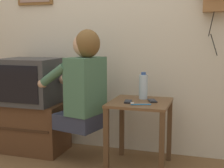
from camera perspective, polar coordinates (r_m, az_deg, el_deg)
wall_back at (r=3.10m, az=0.10°, el=11.41°), size 6.80×0.05×2.55m
side_table at (r=2.67m, az=5.13°, el=-5.78°), size 0.50×0.52×0.58m
person at (r=2.71m, az=-5.33°, el=0.31°), size 0.59×0.46×0.87m
tv_stand at (r=3.23m, az=-14.47°, el=-7.55°), size 0.67×0.42×0.48m
television at (r=3.11m, az=-14.77°, el=0.51°), size 0.53×0.45×0.44m
cell_phone_held at (r=2.60m, az=2.98°, el=-3.21°), size 0.08×0.13×0.01m
cell_phone_spare at (r=2.65m, az=7.40°, el=-3.05°), size 0.10×0.14×0.01m
water_bottle at (r=2.74m, az=5.76°, el=-0.44°), size 0.07×0.07×0.24m
toothbrush at (r=2.50m, az=5.01°, el=-3.70°), size 0.16×0.06×0.02m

